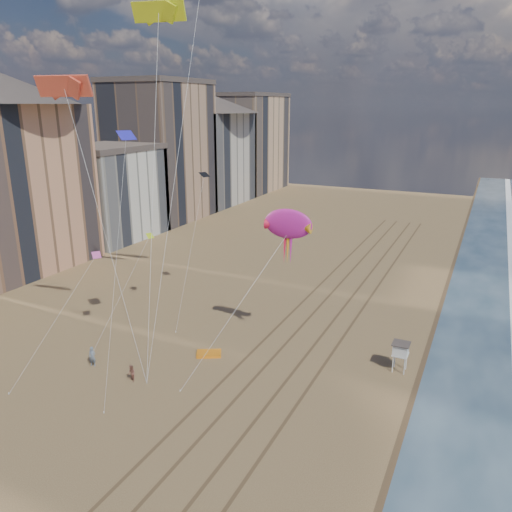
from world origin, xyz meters
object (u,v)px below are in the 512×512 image
Objects in this scene: show_kite at (288,224)px; kite_flyer_a at (92,356)px; grounded_kite at (209,354)px; lifeguard_stand at (401,350)px; kite_flyer_b at (132,374)px.

show_kite reaches higher than kite_flyer_a.
show_kite is (6.62, 3.98, 13.06)m from grounded_kite.
kite_flyer_b is at bearing -150.29° from lifeguard_stand.
grounded_kite is (-17.68, -4.98, -2.05)m from lifeguard_stand.
show_kite is at bearing 78.05° from kite_flyer_b.
grounded_kite is at bearing 20.18° from kite_flyer_a.
lifeguard_stand is 15.63m from show_kite.
lifeguard_stand is at bearing 7.27° from kite_flyer_a.
kite_flyer_b is at bearing -23.56° from kite_flyer_a.
lifeguard_stand reaches higher than kite_flyer_a.
lifeguard_stand is 1.81× the size of kite_flyer_b.
kite_flyer_b is (-10.38, -11.24, -12.41)m from show_kite.
kite_flyer_a is at bearing -145.82° from show_kite.
grounded_kite is at bearing 93.41° from kite_flyer_b.
lifeguard_stand is 0.17× the size of show_kite.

